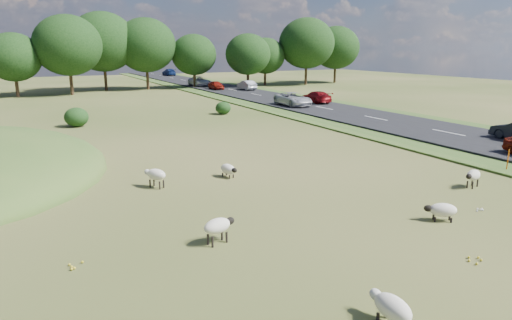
{
  "coord_description": "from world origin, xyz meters",
  "views": [
    {
      "loc": [
        -7.71,
        -15.43,
        6.34
      ],
      "look_at": [
        2.0,
        4.0,
        1.0
      ],
      "focal_mm": 32.0,
      "sensor_mm": 36.0,
      "label": 1
    }
  ],
  "objects_px": {
    "sheep_2": "(473,175)",
    "car_1": "(247,85)",
    "sheep_3": "(392,307)",
    "car_6": "(293,99)",
    "car_2": "(199,81)",
    "car_3": "(169,72)",
    "sheep_5": "(228,169)",
    "marker_post": "(508,160)",
    "sheep_4": "(442,210)",
    "sheep_1": "(218,226)",
    "car_5": "(216,85)",
    "car_0": "(316,97)",
    "sheep_0": "(156,175)"
  },
  "relations": [
    {
      "from": "sheep_2",
      "to": "car_1",
      "type": "distance_m",
      "value": 49.99
    },
    {
      "from": "sheep_3",
      "to": "car_6",
      "type": "bearing_deg",
      "value": -28.5
    },
    {
      "from": "car_2",
      "to": "car_3",
      "type": "relative_size",
      "value": 1.05
    },
    {
      "from": "sheep_5",
      "to": "sheep_3",
      "type": "bearing_deg",
      "value": -21.47
    },
    {
      "from": "marker_post",
      "to": "car_2",
      "type": "xyz_separation_m",
      "value": [
        3.55,
        57.74,
        0.41
      ]
    },
    {
      "from": "sheep_3",
      "to": "sheep_5",
      "type": "xyz_separation_m",
      "value": [
        1.58,
        13.36,
        -0.05
      ]
    },
    {
      "from": "sheep_5",
      "to": "car_3",
      "type": "bearing_deg",
      "value": 151.17
    },
    {
      "from": "car_2",
      "to": "marker_post",
      "type": "bearing_deg",
      "value": -93.51
    },
    {
      "from": "marker_post",
      "to": "sheep_4",
      "type": "relative_size",
      "value": 0.99
    },
    {
      "from": "sheep_4",
      "to": "marker_post",
      "type": "bearing_deg",
      "value": -123.6
    },
    {
      "from": "sheep_1",
      "to": "car_6",
      "type": "distance_m",
      "value": 35.93
    },
    {
      "from": "car_5",
      "to": "marker_post",
      "type": "bearing_deg",
      "value": -94.03
    },
    {
      "from": "car_1",
      "to": "car_0",
      "type": "bearing_deg",
      "value": 90.0
    },
    {
      "from": "marker_post",
      "to": "sheep_4",
      "type": "distance_m",
      "value": 9.5
    },
    {
      "from": "sheep_1",
      "to": "car_5",
      "type": "xyz_separation_m",
      "value": [
        20.62,
        51.98,
        0.27
      ]
    },
    {
      "from": "sheep_1",
      "to": "car_0",
      "type": "xyz_separation_m",
      "value": [
        24.42,
        30.64,
        0.28
      ]
    },
    {
      "from": "car_0",
      "to": "car_6",
      "type": "xyz_separation_m",
      "value": [
        -3.8,
        -1.23,
        0.07
      ]
    },
    {
      "from": "sheep_5",
      "to": "car_0",
      "type": "bearing_deg",
      "value": 123.45
    },
    {
      "from": "sheep_1",
      "to": "car_2",
      "type": "xyz_separation_m",
      "value": [
        20.62,
        59.43,
        0.39
      ]
    },
    {
      "from": "sheep_1",
      "to": "car_1",
      "type": "height_order",
      "value": "car_1"
    },
    {
      "from": "marker_post",
      "to": "sheep_3",
      "type": "distance_m",
      "value": 17.09
    },
    {
      "from": "car_3",
      "to": "car_6",
      "type": "relative_size",
      "value": 1.0
    },
    {
      "from": "car_5",
      "to": "car_3",
      "type": "bearing_deg",
      "value": 84.38
    },
    {
      "from": "car_5",
      "to": "sheep_4",
      "type": "bearing_deg",
      "value": -102.91
    },
    {
      "from": "sheep_0",
      "to": "sheep_3",
      "type": "xyz_separation_m",
      "value": [
        2.12,
        -13.25,
        -0.15
      ]
    },
    {
      "from": "sheep_4",
      "to": "sheep_5",
      "type": "bearing_deg",
      "value": -27.84
    },
    {
      "from": "sheep_4",
      "to": "car_2",
      "type": "relative_size",
      "value": 0.22
    },
    {
      "from": "sheep_2",
      "to": "car_2",
      "type": "distance_m",
      "value": 59.4
    },
    {
      "from": "sheep_1",
      "to": "sheep_5",
      "type": "bearing_deg",
      "value": 48.96
    },
    {
      "from": "sheep_5",
      "to": "sheep_0",
      "type": "bearing_deg",
      "value": -103.11
    },
    {
      "from": "sheep_5",
      "to": "car_5",
      "type": "distance_m",
      "value": 47.93
    },
    {
      "from": "marker_post",
      "to": "sheep_0",
      "type": "distance_m",
      "value": 18.16
    },
    {
      "from": "sheep_2",
      "to": "car_5",
      "type": "xyz_separation_m",
      "value": [
        7.66,
        51.45,
        0.29
      ]
    },
    {
      "from": "car_3",
      "to": "car_6",
      "type": "height_order",
      "value": "car_3"
    },
    {
      "from": "car_0",
      "to": "car_1",
      "type": "distance_m",
      "value": 18.55
    },
    {
      "from": "sheep_0",
      "to": "car_5",
      "type": "xyz_separation_m",
      "value": [
        20.87,
        44.85,
        0.25
      ]
    },
    {
      "from": "sheep_3",
      "to": "car_1",
      "type": "distance_m",
      "value": 59.73
    },
    {
      "from": "sheep_0",
      "to": "sheep_4",
      "type": "bearing_deg",
      "value": -168.77
    },
    {
      "from": "sheep_4",
      "to": "sheep_5",
      "type": "distance_m",
      "value": 10.31
    },
    {
      "from": "car_1",
      "to": "car_6",
      "type": "bearing_deg",
      "value": 79.12
    },
    {
      "from": "sheep_0",
      "to": "car_5",
      "type": "bearing_deg",
      "value": -57.12
    },
    {
      "from": "marker_post",
      "to": "sheep_1",
      "type": "distance_m",
      "value": 17.16
    },
    {
      "from": "sheep_1",
      "to": "car_5",
      "type": "height_order",
      "value": "car_5"
    },
    {
      "from": "sheep_2",
      "to": "car_2",
      "type": "relative_size",
      "value": 0.22
    },
    {
      "from": "sheep_2",
      "to": "sheep_3",
      "type": "distance_m",
      "value": 12.93
    },
    {
      "from": "sheep_4",
      "to": "car_1",
      "type": "height_order",
      "value": "car_1"
    },
    {
      "from": "car_3",
      "to": "car_6",
      "type": "xyz_separation_m",
      "value": [
        -3.8,
        -61.16,
        -0.03
      ]
    },
    {
      "from": "car_2",
      "to": "sheep_1",
      "type": "bearing_deg",
      "value": -109.14
    },
    {
      "from": "sheep_0",
      "to": "car_6",
      "type": "distance_m",
      "value": 30.53
    },
    {
      "from": "sheep_2",
      "to": "sheep_3",
      "type": "bearing_deg",
      "value": 14.13
    }
  ]
}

